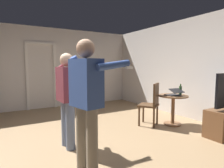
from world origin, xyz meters
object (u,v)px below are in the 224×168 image
side_table (173,105)px  person_blue_shirt (87,96)px  laptop (174,93)px  bottle_on_table (180,90)px  person_striped_shirt (68,95)px  wooden_chair (152,102)px

side_table → person_blue_shirt: size_ratio=0.41×
laptop → person_blue_shirt: 2.59m
bottle_on_table → person_blue_shirt: (-2.64, -0.71, 0.19)m
side_table → person_striped_shirt: person_striped_shirt is taller
laptop → person_blue_shirt: person_blue_shirt is taller
person_blue_shirt → laptop: bearing=16.8°
laptop → person_striped_shirt: 2.47m
side_table → wooden_chair: (-0.48, 0.21, 0.07)m
person_striped_shirt → bottle_on_table: bearing=-2.7°
side_table → laptop: 0.28m
bottle_on_table → laptop: bearing=167.9°
side_table → person_blue_shirt: bearing=-162.5°
wooden_chair → person_striped_shirt: bearing=-175.4°
wooden_chair → bottle_on_table: bearing=-24.9°
side_table → wooden_chair: size_ratio=0.71×
side_table → wooden_chair: bearing=156.7°
bottle_on_table → wooden_chair: wooden_chair is taller
wooden_chair → person_blue_shirt: 2.30m
side_table → person_blue_shirt: (-2.50, -0.79, 0.52)m
person_blue_shirt → person_striped_shirt: person_blue_shirt is taller
laptop → person_striped_shirt: size_ratio=0.21×
bottle_on_table → person_blue_shirt: 2.74m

